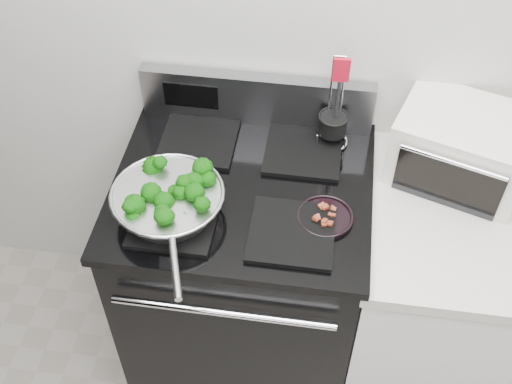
% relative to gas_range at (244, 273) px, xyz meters
% --- Properties ---
extents(back_wall, '(4.00, 0.02, 2.70)m').
position_rel_gas_range_xyz_m(back_wall, '(0.30, 0.34, 0.86)').
color(back_wall, beige).
rests_on(back_wall, ground).
extents(gas_range, '(0.79, 0.69, 1.13)m').
position_rel_gas_range_xyz_m(gas_range, '(0.00, 0.00, 0.00)').
color(gas_range, black).
rests_on(gas_range, floor).
extents(counter, '(0.62, 0.68, 0.92)m').
position_rel_gas_range_xyz_m(counter, '(0.68, -0.00, -0.03)').
color(counter, white).
rests_on(counter, floor).
extents(skillet, '(0.33, 0.51, 0.07)m').
position_rel_gas_range_xyz_m(skillet, '(-0.19, -0.14, 0.51)').
color(skillet, silver).
rests_on(skillet, gas_range).
extents(broccoli_pile, '(0.26, 0.26, 0.09)m').
position_rel_gas_range_xyz_m(broccoli_pile, '(-0.19, -0.14, 0.53)').
color(broccoli_pile, black).
rests_on(broccoli_pile, skillet).
extents(bacon_plate, '(0.16, 0.16, 0.04)m').
position_rel_gas_range_xyz_m(bacon_plate, '(0.26, -0.10, 0.48)').
color(bacon_plate, black).
rests_on(bacon_plate, gas_range).
extents(utensil_holder, '(0.11, 0.11, 0.34)m').
position_rel_gas_range_xyz_m(utensil_holder, '(0.25, 0.23, 0.52)').
color(utensil_holder, silver).
rests_on(utensil_holder, gas_range).
extents(toaster_oven, '(0.46, 0.40, 0.22)m').
position_rel_gas_range_xyz_m(toaster_oven, '(0.65, 0.17, 0.54)').
color(toaster_oven, white).
rests_on(toaster_oven, counter).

